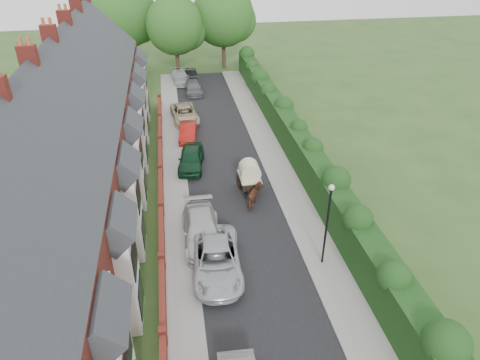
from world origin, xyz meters
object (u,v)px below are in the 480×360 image
object	(u,v)px
car_beige	(185,114)
horse_cart	(250,174)
car_white	(202,230)
lamppost	(328,215)
horse	(255,197)
car_green	(191,158)
car_black	(191,75)
car_grey	(194,87)
car_silver_b	(217,260)
car_red	(188,132)

from	to	relation	value
car_beige	horse_cart	world-z (taller)	horse_cart
car_white	horse_cart	xyz separation A→B (m)	(3.80, 4.98, 0.56)
lamppost	horse	size ratio (longest dim) A/B	2.83
horse_cart	car_beige	bearing A→B (deg)	105.94
car_white	horse	distance (m)	4.84
horse	car_white	bearing A→B (deg)	62.60
lamppost	car_white	distance (m)	7.55
lamppost	horse_cart	xyz separation A→B (m)	(-2.60, 8.09, -1.96)
car_green	car_black	size ratio (longest dim) A/B	1.13
car_beige	horse_cart	size ratio (longest dim) A/B	1.54
car_black	horse	world-z (taller)	horse
car_beige	car_black	xyz separation A→B (m)	(1.40, 12.05, -0.02)
car_black	car_green	bearing A→B (deg)	-91.08
car_grey	lamppost	bearing A→B (deg)	-80.65
car_silver_b	car_white	distance (m)	2.76
car_green	horse	world-z (taller)	horse
lamppost	car_grey	distance (m)	29.55
car_white	car_green	xyz separation A→B (m)	(0.00, 9.09, -0.01)
car_grey	horse_cart	bearing A→B (deg)	-83.90
lamppost	car_grey	bearing A→B (deg)	99.78
car_white	car_green	world-z (taller)	car_white
car_black	car_beige	bearing A→B (deg)	-93.93
car_silver_b	car_beige	size ratio (longest dim) A/B	1.12
car_red	horse	bearing A→B (deg)	-64.85
car_silver_b	car_red	world-z (taller)	car_silver_b
car_green	car_grey	size ratio (longest dim) A/B	1.03
car_white	horse	bearing A→B (deg)	38.28
lamppost	car_silver_b	distance (m)	6.36
car_grey	car_black	size ratio (longest dim) A/B	1.10
car_beige	car_grey	bearing A→B (deg)	73.74
car_green	horse_cart	bearing A→B (deg)	-38.41
car_white	car_grey	xyz separation A→B (m)	(1.40, 25.89, -0.14)
horse	lamppost	bearing A→B (deg)	137.29
lamppost	car_beige	distance (m)	22.46
horse_cart	car_white	bearing A→B (deg)	-127.33
car_green	car_red	size ratio (longest dim) A/B	1.14
car_grey	car_black	world-z (taller)	car_black
car_white	horse	xyz separation A→B (m)	(3.80, 3.01, -0.01)
car_red	car_grey	size ratio (longest dim) A/B	0.90
car_silver_b	car_white	xyz separation A→B (m)	(-0.57, 2.70, -0.00)
lamppost	car_grey	world-z (taller)	lamppost
car_red	car_black	world-z (taller)	car_black
car_grey	car_black	xyz separation A→B (m)	(0.00, 4.42, 0.04)
lamppost	car_beige	world-z (taller)	lamppost
lamppost	car_green	size ratio (longest dim) A/B	1.15
lamppost	horse	bearing A→B (deg)	113.07
horse	car_grey	bearing A→B (deg)	-59.80
car_red	car_silver_b	bearing A→B (deg)	-81.54
car_red	horse_cart	xyz separation A→B (m)	(3.72, -9.24, 0.69)
car_green	car_black	bearing A→B (deg)	95.11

